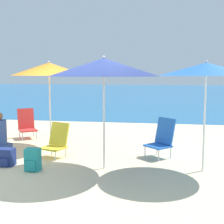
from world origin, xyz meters
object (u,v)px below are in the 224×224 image
object	(u,v)px
person_seated_near	(0,135)
beach_umbrella_orange	(49,69)
beach_umbrella_blue	(206,69)
beach_umbrella_navy	(104,67)
water_bottle	(158,143)
beach_chair_red	(27,124)
backpack_navy	(6,157)
backpack_teal	(33,160)
beach_chair_yellow	(56,141)
beach_chair_blue	(162,138)

from	to	relation	value
person_seated_near	beach_umbrella_orange	bearing A→B (deg)	56.20
beach_umbrella_blue	beach_umbrella_navy	distance (m)	1.82
water_bottle	beach_chair_red	bearing A→B (deg)	171.34
backpack_navy	beach_umbrella_navy	bearing A→B (deg)	4.61
backpack_teal	water_bottle	xyz separation A→B (m)	(2.24, 2.27, -0.10)
backpack_teal	beach_chair_yellow	bearing A→B (deg)	84.20
beach_umbrella_blue	beach_umbrella_orange	world-z (taller)	beach_umbrella_orange
beach_umbrella_blue	beach_chair_blue	world-z (taller)	beach_umbrella_blue
beach_chair_yellow	water_bottle	bearing A→B (deg)	49.82
person_seated_near	backpack_navy	distance (m)	1.33
beach_umbrella_navy	beach_chair_yellow	size ratio (longest dim) A/B	2.88
beach_chair_yellow	backpack_navy	world-z (taller)	beach_chair_yellow
beach_umbrella_orange	backpack_teal	bearing A→B (deg)	-78.75
beach_chair_yellow	beach_umbrella_navy	bearing A→B (deg)	-9.84
beach_chair_yellow	person_seated_near	world-z (taller)	person_seated_near
beach_umbrella_blue	beach_umbrella_orange	size ratio (longest dim) A/B	0.96
beach_chair_red	backpack_teal	bearing A→B (deg)	-99.21
beach_chair_red	water_bottle	world-z (taller)	beach_chair_red
beach_umbrella_orange	water_bottle	world-z (taller)	beach_umbrella_orange
beach_umbrella_navy	beach_chair_blue	bearing A→B (deg)	43.44
beach_chair_blue	beach_chair_red	size ratio (longest dim) A/B	1.04
beach_umbrella_navy	beach_umbrella_orange	xyz separation A→B (m)	(-1.66, 1.62, -0.00)
beach_umbrella_blue	beach_chair_blue	xyz separation A→B (m)	(-0.75, 0.87, -1.43)
beach_chair_yellow	backpack_navy	bearing A→B (deg)	-114.27
beach_umbrella_navy	person_seated_near	size ratio (longest dim) A/B	2.34
water_bottle	beach_umbrella_blue	bearing A→B (deg)	-64.64
beach_chair_blue	backpack_teal	bearing A→B (deg)	-106.52
backpack_navy	beach_chair_yellow	bearing A→B (deg)	46.62
beach_umbrella_blue	beach_chair_blue	size ratio (longest dim) A/B	2.41
beach_chair_red	water_bottle	bearing A→B (deg)	-44.33
beach_umbrella_navy	water_bottle	distance (m)	2.79
beach_chair_blue	backpack_navy	distance (m)	3.20
beach_chair_red	water_bottle	distance (m)	3.70
beach_chair_yellow	backpack_teal	bearing A→B (deg)	-76.70
beach_umbrella_blue	beach_chair_blue	distance (m)	1.83
beach_chair_blue	water_bottle	size ratio (longest dim) A/B	3.02
beach_chair_yellow	beach_umbrella_blue	bearing A→B (deg)	9.54
backpack_teal	beach_chair_blue	bearing A→B (deg)	30.53
beach_umbrella_blue	backpack_teal	size ratio (longest dim) A/B	4.80
beach_umbrella_orange	backpack_navy	distance (m)	2.48
beach_chair_yellow	water_bottle	xyz separation A→B (m)	(2.13, 1.27, -0.25)
beach_umbrella_blue	beach_umbrella_navy	size ratio (longest dim) A/B	0.96
beach_umbrella_orange	person_seated_near	xyz separation A→B (m)	(-0.98, -0.68, -1.52)
beach_umbrella_blue	backpack_navy	size ratio (longest dim) A/B	5.91
backpack_navy	backpack_teal	world-z (taller)	backpack_teal
backpack_navy	backpack_teal	bearing A→B (deg)	-17.97
beach_umbrella_blue	beach_chair_blue	bearing A→B (deg)	130.96
beach_umbrella_blue	beach_chair_red	size ratio (longest dim) A/B	2.49
backpack_teal	beach_umbrella_orange	bearing A→B (deg)	101.25
water_bottle	beach_umbrella_orange	bearing A→B (deg)	-173.63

